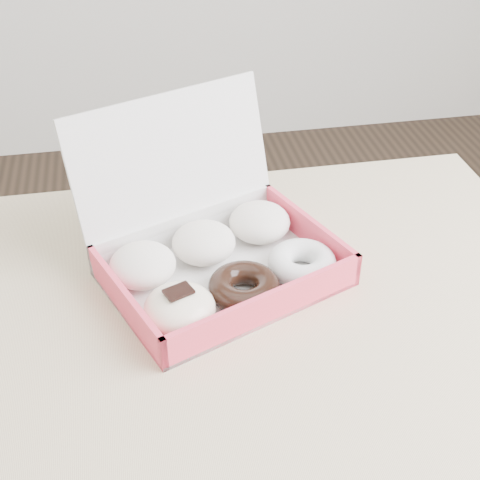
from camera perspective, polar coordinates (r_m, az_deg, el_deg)
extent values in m
cube|color=tan|center=(0.83, -8.67, -10.64)|extent=(1.20, 0.80, 0.04)
cylinder|color=tan|center=(1.45, 14.22, -7.86)|extent=(0.05, 0.05, 0.71)
cube|color=silver|center=(0.92, -1.43, -3.23)|extent=(0.36, 0.31, 0.01)
cube|color=#F9425B|center=(0.83, 2.35, -5.89)|extent=(0.28, 0.12, 0.05)
cube|color=silver|center=(0.98, -4.68, 1.05)|extent=(0.28, 0.12, 0.05)
cube|color=#F9425B|center=(0.85, -9.81, -5.36)|extent=(0.09, 0.21, 0.05)
cube|color=#F9425B|center=(0.97, 5.87, 0.70)|extent=(0.09, 0.21, 0.05)
cube|color=silver|center=(0.95, -5.57, 5.88)|extent=(0.30, 0.17, 0.21)
ellipsoid|color=white|center=(0.90, -8.30, -2.12)|extent=(0.12, 0.12, 0.05)
ellipsoid|color=white|center=(0.93, -3.11, -0.21)|extent=(0.12, 0.12, 0.05)
ellipsoid|color=white|center=(0.97, 1.69, 1.55)|extent=(0.12, 0.12, 0.05)
ellipsoid|color=#FFEAC8|center=(0.83, -5.17, -5.83)|extent=(0.12, 0.12, 0.05)
cube|color=black|center=(0.81, -5.27, -4.40)|extent=(0.04, 0.03, 0.00)
torus|color=black|center=(0.87, 0.34, -4.04)|extent=(0.12, 0.12, 0.03)
torus|color=white|center=(0.91, 5.31, -1.98)|extent=(0.12, 0.12, 0.03)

